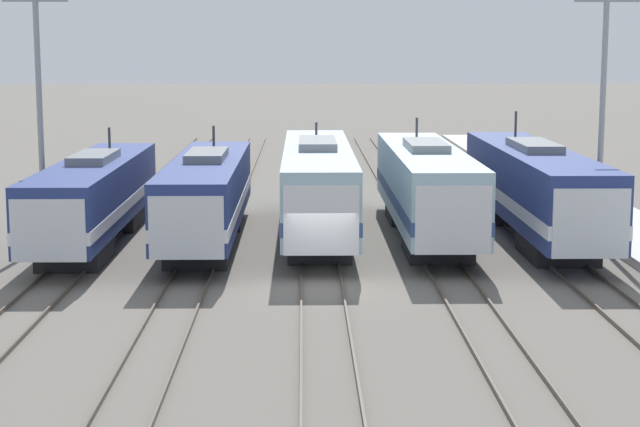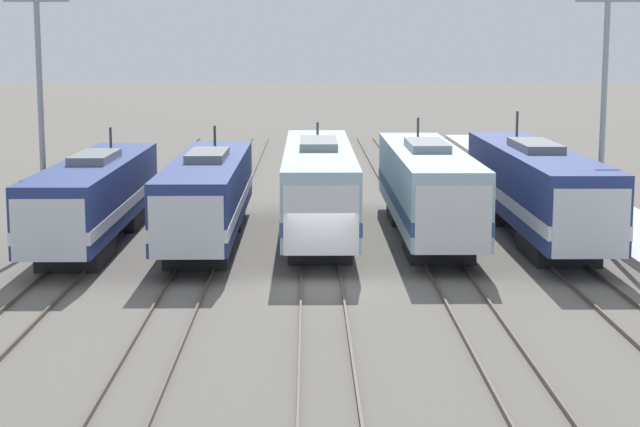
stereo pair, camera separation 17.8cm
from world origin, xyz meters
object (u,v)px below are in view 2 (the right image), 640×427
object	(u,v)px
locomotive_center	(319,187)
catenary_tower_right	(604,98)
locomotive_center_left	(207,197)
locomotive_far_right	(537,190)
locomotive_center_right	(428,190)
locomotive_far_left	(94,198)
catenary_tower_left	(40,98)

from	to	relation	value
locomotive_center	catenary_tower_right	size ratio (longest dim) A/B	1.64
locomotive_center_left	locomotive_far_right	distance (m)	14.36
locomotive_center_left	locomotive_far_right	world-z (taller)	locomotive_far_right
locomotive_center_right	catenary_tower_right	bearing A→B (deg)	-10.45
locomotive_center	locomotive_far_left	bearing A→B (deg)	-167.85
locomotive_far_right	catenary_tower_right	bearing A→B (deg)	-26.92
locomotive_far_left	locomotive_center_right	world-z (taller)	locomotive_center_right
catenary_tower_right	locomotive_far_right	bearing A→B (deg)	153.08
locomotive_center_left	locomotive_far_right	size ratio (longest dim) A/B	0.88
locomotive_center_right	locomotive_far_left	bearing A→B (deg)	-174.48
locomotive_far_left	locomotive_center_right	bearing A→B (deg)	5.52
locomotive_center_left	catenary_tower_left	distance (m)	8.07
locomotive_center_right	locomotive_center_left	bearing A→B (deg)	-173.13
locomotive_center_left	catenary_tower_left	world-z (taller)	catenary_tower_left
catenary_tower_right	locomotive_center_right	bearing A→B (deg)	169.55
locomotive_far_left	locomotive_center	world-z (taller)	locomotive_center
locomotive_far_right	catenary_tower_right	distance (m)	4.90
locomotive_center_right	locomotive_far_right	size ratio (longest dim) A/B	0.92
locomotive_center_left	catenary_tower_right	world-z (taller)	catenary_tower_right
catenary_tower_left	catenary_tower_right	bearing A→B (deg)	0.00
catenary_tower_right	locomotive_center	bearing A→B (deg)	170.52
locomotive_far_right	catenary_tower_left	world-z (taller)	catenary_tower_left
locomotive_center	locomotive_center_right	size ratio (longest dim) A/B	1.07
locomotive_far_left	catenary_tower_left	size ratio (longest dim) A/B	1.47
locomotive_center	locomotive_far_right	world-z (taller)	locomotive_far_right
locomotive_center_left	locomotive_far_left	bearing A→B (deg)	-177.20
locomotive_far_left	locomotive_far_right	distance (m)	19.14
locomotive_center	catenary_tower_left	world-z (taller)	catenary_tower_left
catenary_tower_left	catenary_tower_right	distance (m)	23.65
locomotive_center	locomotive_far_right	size ratio (longest dim) A/B	0.99
locomotive_far_right	catenary_tower_left	bearing A→B (deg)	-176.66
locomotive_center	catenary_tower_right	xyz separation A→B (m)	(11.99, -2.00, 4.04)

